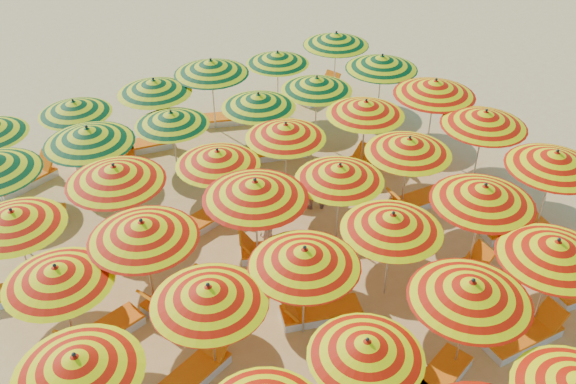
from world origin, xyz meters
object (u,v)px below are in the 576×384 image
object	(u,v)px
umbrella_29	(435,88)
umbrella_38	(154,86)
umbrella_13	(209,294)
beachgoer_a	(268,238)
umbrella_34	(317,84)
lounger_21	(411,155)
lounger_6	(525,336)
lounger_9	(192,375)
umbrella_16	(484,194)
umbrella_26	(218,158)
umbrella_22	(409,146)
umbrella_17	(555,160)
umbrella_8	(367,348)
umbrella_27	(286,131)
lounger_15	(275,251)
lounger_12	(513,229)
umbrella_12	(77,364)
umbrella_28	(366,108)
beachgoer_b	(313,185)
umbrella_19	(142,230)
umbrella_21	(340,173)
lounger_18	(150,240)
lounger_25	(107,157)
umbrella_33	(258,101)
umbrella_18	(57,275)
umbrella_32	(171,118)
umbrella_20	(255,190)
lounger_24	(28,180)
lounger_13	(101,334)
umbrella_37	(74,107)
umbrella_15	(392,222)
lounger_11	(456,274)
lounger_28	(320,93)
lounger_22	(31,219)
lounger_5	(437,381)
lounger_14	(176,293)
lounger_27	(230,118)
umbrella_14	(305,257)
umbrella_41	(336,39)
umbrella_31	(88,136)
lounger_17	(6,295)
umbrella_10	(556,250)
umbrella_40	(278,58)
umbrella_39	(211,67)
umbrella_24	(13,219)
umbrella_25	(115,174)
lounger_23	(279,151)

from	to	relation	value
umbrella_29	umbrella_38	bearing A→B (deg)	146.85
umbrella_13	beachgoer_a	xyz separation A→B (m)	(2.40, 2.21, -1.25)
umbrella_34	lounger_21	world-z (taller)	umbrella_34
lounger_6	lounger_9	xyz separation A→B (m)	(-6.30, 2.52, 0.00)
umbrella_16	beachgoer_a	bearing A→B (deg)	147.79
umbrella_26	lounger_6	world-z (taller)	umbrella_26
umbrella_22	umbrella_17	bearing A→B (deg)	-43.97
umbrella_8	umbrella_26	world-z (taller)	umbrella_26
umbrella_8	umbrella_27	world-z (taller)	umbrella_27
lounger_15	lounger_12	bearing A→B (deg)	-177.40
umbrella_12	umbrella_28	xyz separation A→B (m)	(9.13, 4.79, -0.00)
umbrella_13	beachgoer_b	size ratio (longest dim) A/B	1.77
umbrella_22	lounger_21	bearing A→B (deg)	45.14
umbrella_19	umbrella_21	world-z (taller)	umbrella_19
umbrella_22	lounger_12	size ratio (longest dim) A/B	1.40
lounger_18	lounger_25	distance (m)	4.29
umbrella_33	umbrella_12	bearing A→B (deg)	-135.60
umbrella_18	umbrella_32	world-z (taller)	umbrella_18
umbrella_20	lounger_24	size ratio (longest dim) A/B	1.56
umbrella_33	lounger_13	world-z (taller)	umbrella_33
umbrella_32	lounger_12	bearing A→B (deg)	-46.44
umbrella_8	umbrella_12	size ratio (longest dim) A/B	0.95
umbrella_22	umbrella_37	size ratio (longest dim) A/B	1.12
umbrella_15	lounger_11	size ratio (longest dim) A/B	1.46
lounger_24	lounger_28	world-z (taller)	same
lounger_22	lounger_5	bearing A→B (deg)	131.61
umbrella_38	lounger_14	world-z (taller)	umbrella_38
umbrella_33	umbrella_34	bearing A→B (deg)	2.19
umbrella_34	lounger_28	world-z (taller)	umbrella_34
lounger_28	beachgoer_a	xyz separation A→B (m)	(-5.70, -6.71, 0.63)
lounger_11	umbrella_29	bearing A→B (deg)	60.76
umbrella_19	umbrella_37	xyz separation A→B (m)	(0.30, 6.43, -0.24)
lounger_12	lounger_28	xyz separation A→B (m)	(-0.14, 8.79, 0.00)
umbrella_19	lounger_28	size ratio (longest dim) A/B	1.60
umbrella_22	lounger_27	xyz separation A→B (m)	(-1.76, 6.59, -1.87)
umbrella_16	umbrella_14	bearing A→B (deg)	176.63
umbrella_26	umbrella_41	xyz separation A→B (m)	(6.45, 4.56, 0.12)
umbrella_17	umbrella_31	xyz separation A→B (m)	(-9.15, 6.62, 0.00)
lounger_14	beachgoer_b	xyz separation A→B (m)	(4.43, 1.42, 0.53)
lounger_17	lounger_11	bearing A→B (deg)	168.19
lounger_9	lounger_12	bearing A→B (deg)	-20.08
umbrella_13	umbrella_10	bearing A→B (deg)	-20.21
umbrella_38	beachgoer_b	distance (m)	5.61
umbrella_10	umbrella_40	world-z (taller)	umbrella_10
umbrella_39	umbrella_27	bearing A→B (deg)	-87.85
umbrella_24	lounger_5	world-z (taller)	umbrella_24
umbrella_8	lounger_24	distance (m)	11.54
umbrella_15	beachgoer_a	distance (m)	3.06
umbrella_25	lounger_24	bearing A→B (deg)	111.00
lounger_13	lounger_23	distance (m)	8.02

